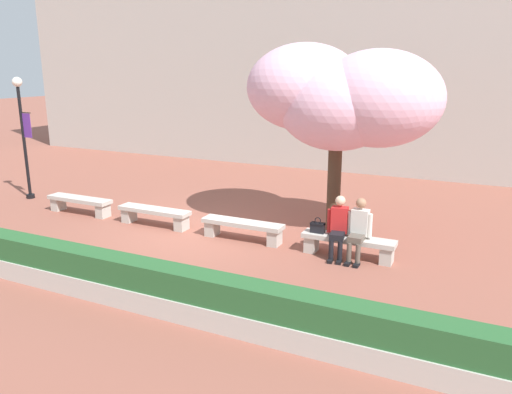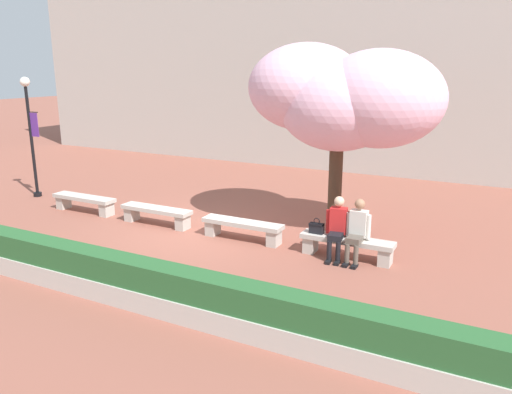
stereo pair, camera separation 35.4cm
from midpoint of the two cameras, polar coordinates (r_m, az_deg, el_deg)
name	(u,v)px [view 1 (the left image)]	position (r m, az deg, el deg)	size (l,w,h in m)	color
ground_plane	(197,232)	(12.09, -7.61, -4.04)	(100.00, 100.00, 0.00)	#8E5142
building_facade	(333,41)	(20.97, 8.35, 17.27)	(28.00, 4.00, 9.72)	#B7B2A8
stone_bench_west_end	(80,203)	(14.30, -20.17, -0.61)	(1.94, 0.43, 0.45)	#BCB7AD
stone_bench_near_west	(154,214)	(12.69, -12.33, -1.90)	(1.94, 0.43, 0.45)	#BCB7AD
stone_bench_center	(242,227)	(11.39, -2.45, -3.47)	(1.94, 0.43, 0.45)	#BCB7AD
stone_bench_near_east	(348,243)	(10.52, 9.54, -5.23)	(1.94, 0.43, 0.45)	#BCB7AD
person_seated_left	(339,225)	(10.40, 8.47, -3.14)	(0.51, 0.72, 1.29)	black
person_seated_right	(359,227)	(10.29, 10.69, -3.43)	(0.51, 0.68, 1.29)	black
handbag	(318,227)	(10.59, 6.11, -3.41)	(0.30, 0.15, 0.34)	black
cherry_tree_main	(339,97)	(11.69, 8.54, 11.26)	(4.55, 3.01, 4.41)	#473323
lamp_post_with_banner	(23,127)	(16.27, -25.69, 7.26)	(0.54, 0.28, 3.57)	black
planter_hedge_foreground	(85,272)	(9.34, -20.03, -8.04)	(13.71, 0.50, 0.80)	#BCB7AD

